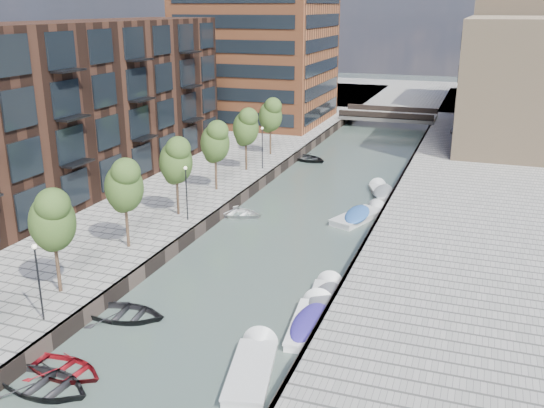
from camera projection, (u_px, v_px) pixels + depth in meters
The scene contains 31 objects.
water at pixel (333, 185), 57.50m from camera, with size 300.00×300.00×0.00m, color #38473F.
quay_left at pixel (25, 151), 68.77m from camera, with size 60.00×140.00×1.00m, color gray.
quay_right at pixel (514, 197), 52.27m from camera, with size 20.00×140.00×1.00m, color gray.
quay_wall_left at pixel (273, 174), 59.28m from camera, with size 0.25×140.00×1.00m, color #332823.
quay_wall_right at pixel (398, 186), 55.41m from camera, with size 0.25×140.00×1.00m, color #332823.
far_closure at pixel (413, 96), 111.10m from camera, with size 80.00×40.00×1.00m, color gray.
apartment_block at pixel (83, 105), 52.40m from camera, with size 8.00×38.00×14.00m, color black.
tower at pixel (258, 7), 80.31m from camera, with size 18.00×18.00×30.00m, color #974F2C.
tan_block_near at pixel (517, 81), 69.64m from camera, with size 12.00×25.00×14.00m, color #9F8262.
tan_block_far at pixel (513, 55), 92.62m from camera, with size 12.00×20.00×16.00m, color #9F8262.
bridge at pixel (388, 116), 85.74m from camera, with size 13.00×6.00×1.30m.
tree_1 at pixel (52, 218), 32.57m from camera, with size 2.50×2.50×5.95m.
tree_2 at pixel (124, 184), 38.84m from camera, with size 2.50×2.50×5.95m.
tree_3 at pixel (176, 159), 45.11m from camera, with size 2.50×2.50×5.95m.
tree_4 at pixel (215, 141), 51.38m from camera, with size 2.50×2.50×5.95m.
tree_5 at pixel (246, 126), 57.65m from camera, with size 2.50×2.50×5.95m.
tree_6 at pixel (270, 114), 63.92m from camera, with size 2.50×2.50×5.95m.
lamp_0 at pixel (38, 274), 30.03m from camera, with size 0.24×0.24×4.12m.
lamp_1 at pixel (186, 188), 44.36m from camera, with size 0.24×0.24×4.12m.
lamp_2 at pixel (262, 143), 58.69m from camera, with size 0.24×0.24×4.12m.
sloop_0 at pixel (125, 318), 33.02m from camera, with size 3.31×4.64×0.96m, color black.
sloop_1 at pixel (44, 390), 26.84m from camera, with size 3.39×4.74×0.98m, color black.
sloop_2 at pixel (65, 373), 28.03m from camera, with size 2.86×4.00×0.83m, color maroon.
sloop_3 at pixel (235, 216), 49.10m from camera, with size 3.30×4.63×0.96m, color white.
sloop_4 at pixel (307, 160), 66.63m from camera, with size 3.42×4.78×0.99m, color black.
motorboat_0 at pixel (312, 321), 32.23m from camera, with size 2.47×5.64×1.82m.
motorboat_1 at pixel (325, 297), 34.93m from camera, with size 2.29×5.09×1.64m.
motorboat_2 at pixel (254, 366), 28.41m from camera, with size 2.94×5.70×1.81m.
motorboat_3 at pixel (361, 216), 48.39m from camera, with size 3.82×5.93×1.87m.
motorboat_4 at pixel (382, 192), 54.65m from camera, with size 3.32×5.26×1.66m.
car at pixel (458, 128), 76.28m from camera, with size 1.43×3.55×1.21m, color #ACAEB1.
Camera 1 is at (12.92, -13.99, 16.19)m, focal length 40.00 mm.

